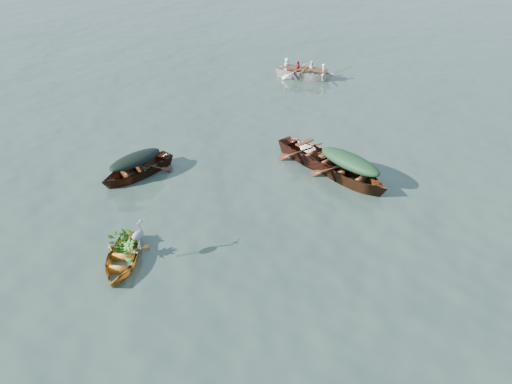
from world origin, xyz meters
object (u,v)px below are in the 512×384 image
(green_tarp_boat, at_px, (348,182))
(open_wooden_boat, at_px, (315,165))
(dark_covered_boat, at_px, (137,176))
(rowed_boat, at_px, (304,79))
(heron, at_px, (139,239))
(yellow_dinghy, at_px, (123,264))

(green_tarp_boat, bearing_deg, open_wooden_boat, 90.00)
(dark_covered_boat, relative_size, rowed_boat, 0.87)
(green_tarp_boat, relative_size, rowed_boat, 1.04)
(open_wooden_boat, relative_size, rowed_boat, 1.08)
(heron, bearing_deg, green_tarp_boat, 36.65)
(yellow_dinghy, height_order, heron, heron)
(yellow_dinghy, bearing_deg, dark_covered_boat, 98.51)
(yellow_dinghy, relative_size, green_tarp_boat, 0.62)
(dark_covered_boat, distance_m, open_wooden_boat, 6.72)
(dark_covered_boat, height_order, rowed_boat, rowed_boat)
(yellow_dinghy, height_order, green_tarp_boat, green_tarp_boat)
(open_wooden_boat, bearing_deg, dark_covered_boat, 146.34)
(yellow_dinghy, xyz_separation_m, open_wooden_boat, (1.44, 8.34, 0.00))
(green_tarp_boat, bearing_deg, yellow_dinghy, 173.05)
(dark_covered_boat, bearing_deg, green_tarp_boat, 38.36)
(yellow_dinghy, bearing_deg, open_wooden_boat, 45.93)
(green_tarp_boat, height_order, open_wooden_boat, open_wooden_boat)
(dark_covered_boat, distance_m, green_tarp_boat, 7.74)
(dark_covered_boat, xyz_separation_m, open_wooden_boat, (4.89, 4.61, 0.00))
(dark_covered_boat, bearing_deg, rowed_boat, 98.44)
(dark_covered_boat, height_order, open_wooden_boat, open_wooden_boat)
(dark_covered_boat, xyz_separation_m, heron, (3.88, -3.38, 0.85))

